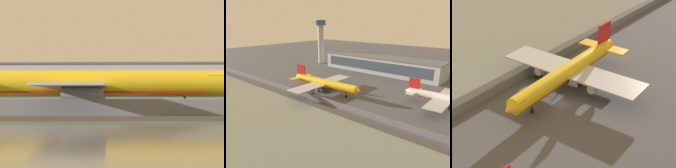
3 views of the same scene
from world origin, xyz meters
TOP-DOWN VIEW (x-y plane):
  - ground_plane at (0.00, 0.00)m, footprint 500.00×500.00m
  - shoreline_seawall at (0.00, -20.50)m, footprint 320.00×3.00m
  - perimeter_fence at (0.00, -16.00)m, footprint 280.00×0.10m
  - cargo_jet_yellow at (-7.90, -3.14)m, footprint 48.07×41.45m
  - baggage_tug at (-6.99, -13.04)m, footprint 2.94×3.58m

SIDE VIEW (x-z plane):
  - ground_plane at x=0.00m, z-range 0.00..0.00m
  - shoreline_seawall at x=0.00m, z-range 0.00..0.50m
  - baggage_tug at x=-6.99m, z-range -0.09..1.71m
  - perimeter_fence at x=0.00m, z-range 0.00..2.78m
  - cargo_jet_yellow at x=-7.90m, z-range -1.55..11.56m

